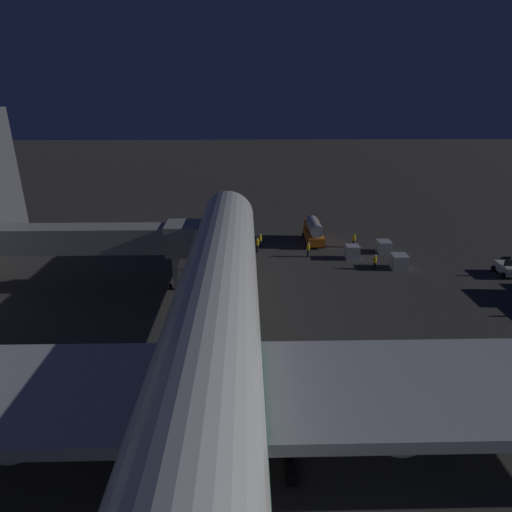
% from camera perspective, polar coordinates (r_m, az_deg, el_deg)
% --- Properties ---
extents(ground_plane, '(320.00, 320.00, 0.00)m').
position_cam_1_polar(ground_plane, '(30.37, -5.21, -17.20)').
color(ground_plane, '#383533').
extents(airliner_at_gate, '(52.41, 70.02, 20.29)m').
position_cam_1_polar(airliner_at_gate, '(20.93, -7.12, -18.96)').
color(airliner_at_gate, silver).
rests_on(airliner_at_gate, ground_plane).
extents(jet_bridge, '(25.65, 3.40, 6.98)m').
position_cam_1_polar(jet_bridge, '(44.43, -21.89, 2.10)').
color(jet_bridge, '#9E9E99').
rests_on(jet_bridge, ground_plane).
extents(fuel_tanker, '(2.46, 5.69, 3.15)m').
position_cam_1_polar(fuel_tanker, '(56.86, 7.72, 3.41)').
color(fuel_tanker, orange).
rests_on(fuel_tanker, ground_plane).
extents(baggage_tug_lead, '(1.86, 2.75, 1.95)m').
position_cam_1_polar(baggage_tug_lead, '(53.90, 30.53, -1.44)').
color(baggage_tug_lead, silver).
rests_on(baggage_tug_lead, ground_plane).
extents(baggage_container_near_belt, '(1.56, 1.53, 1.67)m').
position_cam_1_polar(baggage_container_near_belt, '(52.28, 12.75, 0.51)').
color(baggage_container_near_belt, '#B7BABF').
rests_on(baggage_container_near_belt, ground_plane).
extents(baggage_container_mid_row, '(1.61, 1.88, 1.48)m').
position_cam_1_polar(baggage_container_mid_row, '(55.42, 16.75, 1.21)').
color(baggage_container_mid_row, '#B7BABF').
rests_on(baggage_container_mid_row, ground_plane).
extents(baggage_container_far_row, '(1.75, 1.76, 1.63)m').
position_cam_1_polar(baggage_container_far_row, '(50.86, 18.61, -0.71)').
color(baggage_container_far_row, '#B7BABF').
rests_on(baggage_container_far_row, ground_plane).
extents(ground_crew_near_nose_gear, '(0.40, 0.40, 1.79)m').
position_cam_1_polar(ground_crew_near_nose_gear, '(49.68, 15.63, -0.68)').
color(ground_crew_near_nose_gear, black).
rests_on(ground_crew_near_nose_gear, ground_plane).
extents(ground_crew_by_belt_loader, '(0.40, 0.40, 1.86)m').
position_cam_1_polar(ground_crew_by_belt_loader, '(51.86, 7.00, 0.95)').
color(ground_crew_by_belt_loader, black).
rests_on(ground_crew_by_belt_loader, ground_plane).
extents(ground_crew_marshaller_fwd, '(0.40, 0.40, 1.85)m').
position_cam_1_polar(ground_crew_marshaller_fwd, '(56.15, 12.98, 2.15)').
color(ground_crew_marshaller_fwd, black).
rests_on(ground_crew_marshaller_fwd, ground_plane).
extents(ground_crew_under_port_wing, '(0.40, 0.40, 1.77)m').
position_cam_1_polar(ground_crew_under_port_wing, '(54.97, 0.57, 2.23)').
color(ground_crew_under_port_wing, black).
rests_on(ground_crew_under_port_wing, ground_plane).
extents(ground_crew_by_tug, '(0.40, 0.40, 1.91)m').
position_cam_1_polar(ground_crew_by_tug, '(52.98, 0.19, 1.59)').
color(ground_crew_by_tug, black).
rests_on(ground_crew_by_tug, ground_plane).
extents(traffic_cone_nose_port, '(0.36, 0.36, 0.55)m').
position_cam_1_polar(traffic_cone_nose_port, '(52.87, -1.12, 0.64)').
color(traffic_cone_nose_port, orange).
rests_on(traffic_cone_nose_port, ground_plane).
extents(traffic_cone_nose_starboard, '(0.36, 0.36, 0.55)m').
position_cam_1_polar(traffic_cone_nose_starboard, '(53.05, -5.88, 0.60)').
color(traffic_cone_nose_starboard, orange).
rests_on(traffic_cone_nose_starboard, ground_plane).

